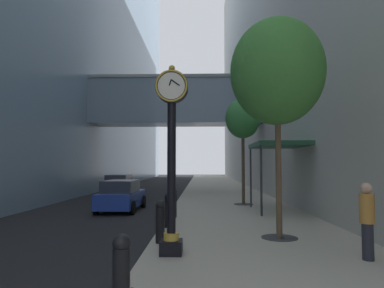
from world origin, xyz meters
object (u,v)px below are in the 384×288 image
object	(u,v)px
pedestrian_walking	(367,218)
car_silver_mid	(119,186)
bollard_fourth	(168,210)
street_clock	(172,149)
car_blue_near	(121,196)
bollard_third	(160,220)
street_tree_mid_near	(243,119)
bollard_nearest	(121,274)
bollard_fifth	(174,202)
street_tree_near	(277,72)

from	to	relation	value
pedestrian_walking	car_silver_mid	world-z (taller)	pedestrian_walking
bollard_fourth	street_clock	bearing A→B (deg)	-83.37
bollard_fourth	car_blue_near	bearing A→B (deg)	118.52
bollard_third	bollard_fourth	size ratio (longest dim) A/B	1.00
street_clock	car_blue_near	bearing A→B (deg)	110.39
street_tree_mid_near	bollard_nearest	bearing A→B (deg)	-103.78
street_clock	bollard_nearest	xyz separation A→B (m)	(-0.43, -3.59, -2.00)
bollard_fourth	car_blue_near	size ratio (longest dim) A/B	0.30
bollard_third	bollard_fifth	world-z (taller)	same
bollard_nearest	bollard_fourth	size ratio (longest dim) A/B	1.00
bollard_third	street_tree_mid_near	xyz separation A→B (m)	(3.57, 9.72, 4.19)
street_clock	street_tree_near	xyz separation A→B (m)	(3.14, 2.02, 2.50)
bollard_third	street_tree_near	size ratio (longest dim) A/B	0.18
bollard_nearest	bollard_fifth	bearing A→B (deg)	90.00
bollard_third	street_tree_mid_near	distance (m)	11.17
street_tree_near	car_blue_near	size ratio (longest dim) A/B	1.69
street_tree_near	pedestrian_walking	bearing A→B (deg)	-57.78
street_tree_mid_near	bollard_third	bearing A→B (deg)	-110.16
street_clock	bollard_nearest	bearing A→B (deg)	-96.77
street_clock	bollard_third	xyz separation A→B (m)	(-0.43, 1.25, -2.00)
street_tree_near	street_tree_mid_near	size ratio (longest dim) A/B	1.14
street_tree_near	street_tree_mid_near	bearing A→B (deg)	90.00
bollard_nearest	bollard_third	world-z (taller)	same
bollard_nearest	bollard_fifth	distance (m)	9.67
bollard_third	car_silver_mid	size ratio (longest dim) A/B	0.27
bollard_third	car_blue_near	bearing A→B (deg)	110.63
street_clock	car_silver_mid	bearing A→B (deg)	107.49
bollard_fourth	car_blue_near	xyz separation A→B (m)	(-2.96, 5.45, -0.01)
street_tree_near	pedestrian_walking	xyz separation A→B (m)	(1.52, -2.42, -4.18)
bollard_nearest	car_blue_near	distance (m)	13.04
bollard_fifth	bollard_nearest	bearing A→B (deg)	-90.00
bollard_nearest	car_silver_mid	distance (m)	21.37
car_blue_near	street_tree_near	bearing A→B (deg)	-47.37
bollard_fourth	street_tree_near	bearing A→B (deg)	-24.75
car_silver_mid	bollard_third	bearing A→B (deg)	-72.62
bollard_nearest	pedestrian_walking	bearing A→B (deg)	32.05
pedestrian_walking	car_blue_near	xyz separation A→B (m)	(-8.05, 9.51, -0.34)
bollard_nearest	car_blue_near	bearing A→B (deg)	103.12
bollard_fourth	street_tree_near	world-z (taller)	street_tree_near
street_tree_mid_near	car_blue_near	size ratio (longest dim) A/B	1.49
bollard_fifth	car_silver_mid	xyz separation A→B (m)	(-4.99, 11.11, 0.02)
car_blue_near	bollard_fifth	bearing A→B (deg)	-45.68
street_tree_mid_near	pedestrian_walking	xyz separation A→B (m)	(1.52, -11.36, -3.86)
bollard_fifth	street_tree_mid_near	bearing A→B (deg)	53.86
bollard_fifth	street_tree_mid_near	world-z (taller)	street_tree_mid_near
bollard_fourth	car_silver_mid	bearing A→B (deg)	110.25
bollard_fifth	street_tree_mid_near	xyz separation A→B (m)	(3.57, 4.88, 4.19)
bollard_fifth	street_tree_near	bearing A→B (deg)	-48.70
bollard_third	street_clock	bearing A→B (deg)	-71.13
bollard_nearest	bollard_fourth	world-z (taller)	same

